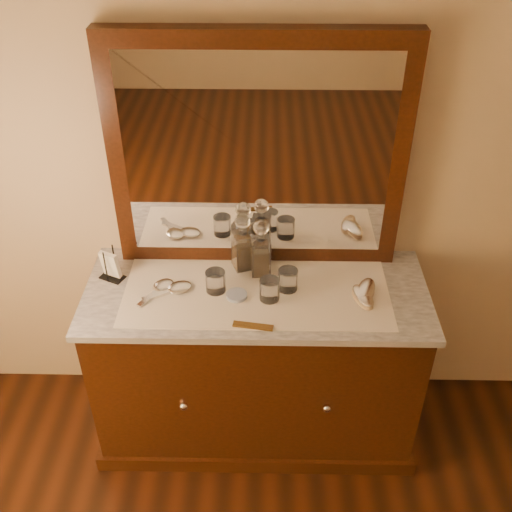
# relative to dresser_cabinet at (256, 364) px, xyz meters

# --- Properties ---
(dresser_cabinet) EXTENTS (1.40, 0.55, 0.82)m
(dresser_cabinet) POSITION_rel_dresser_cabinet_xyz_m (0.00, 0.00, 0.00)
(dresser_cabinet) COLOR black
(dresser_cabinet) RESTS_ON floor
(dresser_plinth) EXTENTS (1.46, 0.59, 0.08)m
(dresser_plinth) POSITION_rel_dresser_cabinet_xyz_m (0.00, 0.00, -0.37)
(dresser_plinth) COLOR black
(dresser_plinth) RESTS_ON floor
(knob_left) EXTENTS (0.04, 0.04, 0.04)m
(knob_left) POSITION_rel_dresser_cabinet_xyz_m (-0.30, -0.28, 0.04)
(knob_left) COLOR silver
(knob_left) RESTS_ON dresser_cabinet
(knob_right) EXTENTS (0.04, 0.04, 0.04)m
(knob_right) POSITION_rel_dresser_cabinet_xyz_m (0.30, -0.28, 0.04)
(knob_right) COLOR silver
(knob_right) RESTS_ON dresser_cabinet
(marble_top) EXTENTS (1.44, 0.59, 0.03)m
(marble_top) POSITION_rel_dresser_cabinet_xyz_m (0.00, 0.00, 0.42)
(marble_top) COLOR silver
(marble_top) RESTS_ON dresser_cabinet
(mirror_frame) EXTENTS (1.20, 0.08, 1.00)m
(mirror_frame) POSITION_rel_dresser_cabinet_xyz_m (0.00, 0.25, 0.94)
(mirror_frame) COLOR black
(mirror_frame) RESTS_ON marble_top
(mirror_glass) EXTENTS (1.06, 0.01, 0.86)m
(mirror_glass) POSITION_rel_dresser_cabinet_xyz_m (0.00, 0.21, 0.94)
(mirror_glass) COLOR white
(mirror_glass) RESTS_ON marble_top
(lace_runner) EXTENTS (1.10, 0.45, 0.00)m
(lace_runner) POSITION_rel_dresser_cabinet_xyz_m (0.00, -0.02, 0.44)
(lace_runner) COLOR silver
(lace_runner) RESTS_ON marble_top
(pin_dish) EXTENTS (0.11, 0.11, 0.02)m
(pin_dish) POSITION_rel_dresser_cabinet_xyz_m (-0.08, -0.05, 0.45)
(pin_dish) COLOR white
(pin_dish) RESTS_ON lace_runner
(comb) EXTENTS (0.16, 0.05, 0.01)m
(comb) POSITION_rel_dresser_cabinet_xyz_m (-0.01, -0.23, 0.45)
(comb) COLOR brown
(comb) RESTS_ON lace_runner
(napkin_rack) EXTENTS (0.12, 0.10, 0.15)m
(napkin_rack) POSITION_rel_dresser_cabinet_xyz_m (-0.62, 0.07, 0.50)
(napkin_rack) COLOR black
(napkin_rack) RESTS_ON marble_top
(decanter_left) EXTENTS (0.11, 0.11, 0.27)m
(decanter_left) POSITION_rel_dresser_cabinet_xyz_m (-0.06, 0.16, 0.55)
(decanter_left) COLOR brown
(decanter_left) RESTS_ON lace_runner
(decanter_right) EXTENTS (0.09, 0.09, 0.26)m
(decanter_right) POSITION_rel_dresser_cabinet_xyz_m (0.02, 0.12, 0.55)
(decanter_right) COLOR brown
(decanter_right) RESTS_ON lace_runner
(brush_near) EXTENTS (0.11, 0.16, 0.04)m
(brush_near) POSITION_rel_dresser_cabinet_xyz_m (0.43, -0.07, 0.46)
(brush_near) COLOR tan
(brush_near) RESTS_ON lace_runner
(brush_far) EXTENTS (0.12, 0.17, 0.04)m
(brush_far) POSITION_rel_dresser_cabinet_xyz_m (0.45, -0.03, 0.47)
(brush_far) COLOR tan
(brush_far) RESTS_ON lace_runner
(hand_mirror_outer) EXTENTS (0.15, 0.20, 0.02)m
(hand_mirror_outer) POSITION_rel_dresser_cabinet_xyz_m (-0.40, -0.01, 0.45)
(hand_mirror_outer) COLOR silver
(hand_mirror_outer) RESTS_ON lace_runner
(hand_mirror_inner) EXTENTS (0.22, 0.16, 0.02)m
(hand_mirror_inner) POSITION_rel_dresser_cabinet_xyz_m (-0.34, -0.01, 0.45)
(hand_mirror_inner) COLOR silver
(hand_mirror_inner) RESTS_ON lace_runner
(tumblers) EXTENTS (0.38, 0.15, 0.09)m
(tumblers) POSITION_rel_dresser_cabinet_xyz_m (0.01, -0.02, 0.49)
(tumblers) COLOR white
(tumblers) RESTS_ON lace_runner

